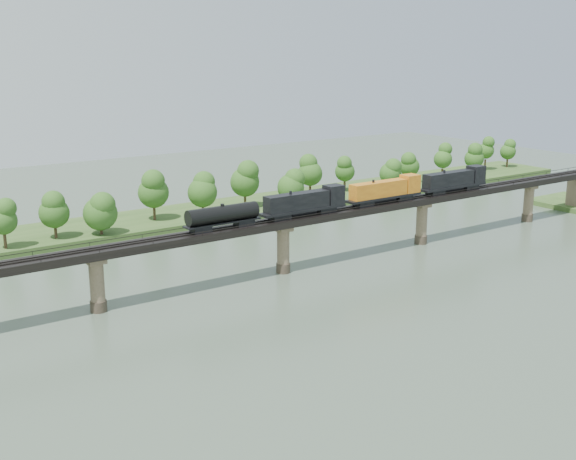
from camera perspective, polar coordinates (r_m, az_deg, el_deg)
ground at (r=129.09m, az=7.21°, el=-6.68°), size 400.00×400.00×0.00m
far_bank at (r=197.38m, az=-9.43°, el=0.91°), size 300.00×24.00×1.60m
bridge at (r=149.78m, az=-0.38°, el=-1.38°), size 236.00×30.00×11.50m
bridge_superstructure at (r=148.19m, az=-0.39°, el=0.98°), size 220.00×4.90×0.75m
far_treeline at (r=188.38m, az=-11.19°, el=2.68°), size 289.06×17.54×13.60m
freight_train at (r=159.69m, az=5.63°, el=2.78°), size 82.51×3.21×5.68m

